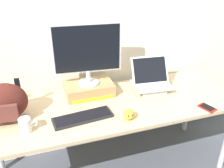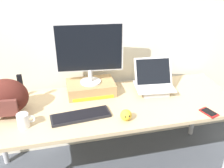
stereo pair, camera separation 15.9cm
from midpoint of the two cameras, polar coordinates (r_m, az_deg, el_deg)
The scene contains 11 objects.
ground_plane at distance 2.52m, azimuth 1.90°, elevation -18.28°, with size 20.00×20.00×0.00m, color #474C56.
back_wall at distance 2.27m, azimuth -0.67°, elevation 14.56°, with size 7.00×0.10×2.60m, color silver.
desk at distance 2.11m, azimuth 2.17°, elevation -5.88°, with size 2.06×0.73×0.71m.
toner_box_yellow at distance 2.20m, azimuth -2.67°, elevation -0.86°, with size 0.40×0.26×0.10m.
desktop_monitor at distance 2.06m, azimuth -2.87°, elevation 7.28°, with size 0.55×0.17×0.51m.
open_laptop at distance 2.26m, azimuth 11.30°, elevation -0.39°, with size 0.35×0.28×0.28m.
external_keyboard at distance 1.92m, azimuth -4.65°, elevation -7.14°, with size 0.45×0.18×0.02m.
messenger_backpack at distance 2.02m, azimuth -20.43°, elevation -2.76°, with size 0.34×0.27×0.28m.
coffee_mug at distance 1.87m, azimuth -16.80°, elevation -7.85°, with size 0.12×0.08×0.10m.
cell_phone at distance 2.12m, azimuth 22.82°, elevation -5.92°, with size 0.12×0.15×0.01m.
plush_toy at distance 1.87m, azimuth 5.59°, elevation -6.96°, with size 0.08×0.08×0.08m.
Camera 2 is at (-0.40, -1.71, 1.81)m, focal length 41.02 mm.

